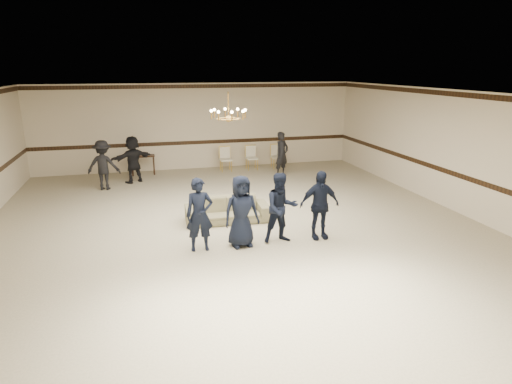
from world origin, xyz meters
TOP-DOWN VIEW (x-y plane):
  - room at (0.00, 0.00)m, footprint 12.01×14.01m
  - chair_rail at (0.00, 6.99)m, footprint 12.00×0.02m
  - crown_molding at (0.00, 6.99)m, footprint 12.00×0.02m
  - chandelier at (0.00, 1.00)m, footprint 0.94×0.94m
  - boy_a at (-1.03, -0.91)m, footprint 0.58×0.39m
  - boy_b at (-0.13, -0.91)m, footprint 0.82×0.59m
  - boy_c at (0.77, -0.91)m, footprint 0.79×0.63m
  - boy_d at (1.67, -0.91)m, footprint 0.93×0.39m
  - settee at (-0.13, 0.71)m, footprint 2.10×0.88m
  - adult_left at (-3.31, 4.67)m, footprint 1.11×0.78m
  - adult_mid at (-2.41, 5.37)m, footprint 1.50×1.13m
  - adult_right at (2.69, 4.97)m, footprint 0.69×0.61m
  - banquet_chair_left at (0.90, 6.21)m, footprint 0.45×0.45m
  - banquet_chair_mid at (1.90, 6.21)m, footprint 0.46×0.46m
  - banquet_chair_right at (2.90, 6.21)m, footprint 0.45×0.45m
  - console_table at (-2.10, 6.41)m, footprint 0.85×0.36m

SIDE VIEW (x-z plane):
  - settee at x=-0.13m, z-range 0.00..0.61m
  - console_table at x=-2.10m, z-range 0.00..0.71m
  - banquet_chair_left at x=0.90m, z-range 0.00..0.89m
  - banquet_chair_mid at x=1.90m, z-range 0.00..0.89m
  - banquet_chair_right at x=2.90m, z-range 0.00..0.89m
  - boy_a at x=-1.03m, z-range 0.00..1.58m
  - boy_b at x=-0.13m, z-range 0.00..1.58m
  - boy_c at x=0.77m, z-range 0.00..1.58m
  - boy_d at x=1.67m, z-range 0.00..1.58m
  - adult_left at x=-3.31m, z-range 0.00..1.58m
  - adult_mid at x=-2.41m, z-range 0.00..1.58m
  - adult_right at x=2.69m, z-range 0.00..1.58m
  - chair_rail at x=0.00m, z-range 0.93..1.07m
  - room at x=0.00m, z-range -0.01..3.20m
  - chandelier at x=0.00m, z-range 2.43..3.32m
  - crown_molding at x=0.00m, z-range 3.01..3.15m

